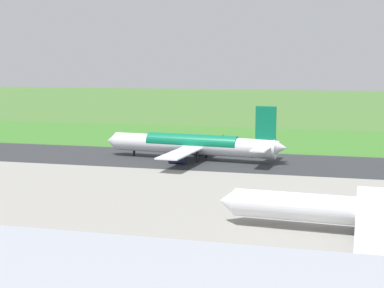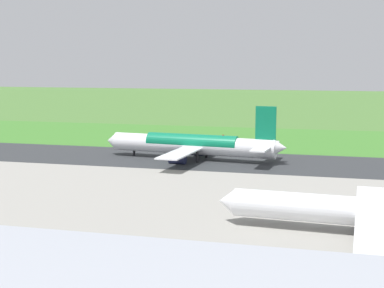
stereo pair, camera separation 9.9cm
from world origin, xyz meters
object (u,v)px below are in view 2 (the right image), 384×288
(airliner_parked_near, at_px, (369,212))
(no_stopping_sign, at_px, (223,138))
(airliner_main, at_px, (193,145))
(traffic_cone_orange, at_px, (208,138))

(airliner_parked_near, height_order, no_stopping_sign, airliner_parked_near)
(airliner_main, bearing_deg, traffic_cone_orange, -83.10)
(airliner_main, bearing_deg, airliner_parked_near, 126.07)
(airliner_main, distance_m, traffic_cone_orange, 43.82)
(airliner_main, bearing_deg, no_stopping_sign, -92.76)
(airliner_main, relative_size, traffic_cone_orange, 98.44)
(airliner_parked_near, bearing_deg, airliner_main, -53.93)
(airliner_main, height_order, airliner_parked_near, airliner_main)
(airliner_main, xyz_separation_m, airliner_parked_near, (-43.51, 59.73, -0.45))
(airliner_parked_near, bearing_deg, no_stopping_sign, -66.53)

